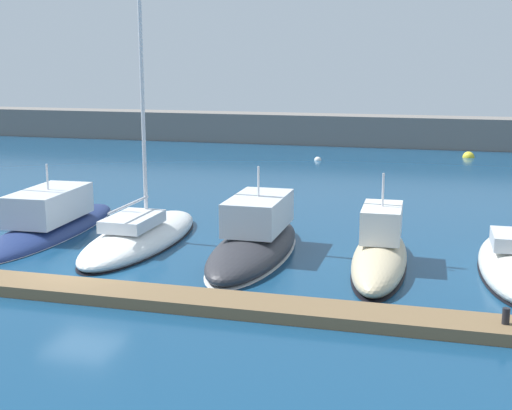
{
  "coord_description": "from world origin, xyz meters",
  "views": [
    {
      "loc": [
        11.61,
        -20.34,
        7.25
      ],
      "look_at": [
        5.32,
        3.0,
        2.18
      ],
      "focal_mm": 49.18,
      "sensor_mm": 36.0,
      "label": 1
    }
  ],
  "objects_px": {
    "sailboat_white_fifth": "(141,235)",
    "mooring_buoy_yellow": "(468,157)",
    "dock_bollard": "(506,316)",
    "motorboat_navy_fourth": "(51,223)",
    "mooring_buoy_white": "(318,160)",
    "motorboat_charcoal_sixth": "(255,240)",
    "motorboat_sand_seventh": "(380,253)"
  },
  "relations": [
    {
      "from": "motorboat_navy_fourth",
      "to": "mooring_buoy_yellow",
      "type": "xyz_separation_m",
      "value": [
        17.75,
        28.62,
        -0.4
      ]
    },
    {
      "from": "motorboat_sand_seventh",
      "to": "mooring_buoy_white",
      "type": "xyz_separation_m",
      "value": [
        -6.82,
        25.66,
        -0.52
      ]
    },
    {
      "from": "mooring_buoy_yellow",
      "to": "motorboat_navy_fourth",
      "type": "bearing_deg",
      "value": -121.81
    },
    {
      "from": "motorboat_charcoal_sixth",
      "to": "dock_bollard",
      "type": "height_order",
      "value": "motorboat_charcoal_sixth"
    },
    {
      "from": "dock_bollard",
      "to": "sailboat_white_fifth",
      "type": "bearing_deg",
      "value": 154.68
    },
    {
      "from": "motorboat_charcoal_sixth",
      "to": "dock_bollard",
      "type": "bearing_deg",
      "value": -125.23
    },
    {
      "from": "mooring_buoy_yellow",
      "to": "dock_bollard",
      "type": "distance_m",
      "value": 35.67
    },
    {
      "from": "sailboat_white_fifth",
      "to": "mooring_buoy_white",
      "type": "xyz_separation_m",
      "value": [
        2.69,
        24.9,
        -0.33
      ]
    },
    {
      "from": "sailboat_white_fifth",
      "to": "mooring_buoy_yellow",
      "type": "relative_size",
      "value": 18.95
    },
    {
      "from": "mooring_buoy_white",
      "to": "dock_bollard",
      "type": "xyz_separation_m",
      "value": [
        10.62,
        -31.2,
        0.58
      ]
    },
    {
      "from": "sailboat_white_fifth",
      "to": "mooring_buoy_white",
      "type": "relative_size",
      "value": 32.23
    },
    {
      "from": "sailboat_white_fifth",
      "to": "motorboat_sand_seventh",
      "type": "distance_m",
      "value": 9.54
    },
    {
      "from": "motorboat_charcoal_sixth",
      "to": "mooring_buoy_white",
      "type": "height_order",
      "value": "motorboat_charcoal_sixth"
    },
    {
      "from": "motorboat_navy_fourth",
      "to": "motorboat_charcoal_sixth",
      "type": "xyz_separation_m",
      "value": [
        9.27,
        -1.08,
        0.17
      ]
    },
    {
      "from": "motorboat_sand_seventh",
      "to": "mooring_buoy_white",
      "type": "height_order",
      "value": "motorboat_sand_seventh"
    },
    {
      "from": "sailboat_white_fifth",
      "to": "motorboat_navy_fourth",
      "type": "bearing_deg",
      "value": 81.22
    },
    {
      "from": "mooring_buoy_white",
      "to": "motorboat_sand_seventh",
      "type": "bearing_deg",
      "value": -75.12
    },
    {
      "from": "sailboat_white_fifth",
      "to": "mooring_buoy_white",
      "type": "bearing_deg",
      "value": -5.5
    },
    {
      "from": "motorboat_navy_fourth",
      "to": "motorboat_charcoal_sixth",
      "type": "bearing_deg",
      "value": -99.05
    },
    {
      "from": "motorboat_sand_seventh",
      "to": "motorboat_charcoal_sixth",
      "type": "bearing_deg",
      "value": 83.24
    },
    {
      "from": "motorboat_navy_fourth",
      "to": "sailboat_white_fifth",
      "type": "bearing_deg",
      "value": -101.85
    },
    {
      "from": "dock_bollard",
      "to": "mooring_buoy_white",
      "type": "bearing_deg",
      "value": 108.8
    },
    {
      "from": "sailboat_white_fifth",
      "to": "mooring_buoy_yellow",
      "type": "bearing_deg",
      "value": -23.7
    },
    {
      "from": "motorboat_charcoal_sixth",
      "to": "mooring_buoy_white",
      "type": "relative_size",
      "value": 16.85
    },
    {
      "from": "motorboat_sand_seventh",
      "to": "dock_bollard",
      "type": "bearing_deg",
      "value": -147.29
    },
    {
      "from": "motorboat_sand_seventh",
      "to": "motorboat_navy_fourth",
      "type": "bearing_deg",
      "value": 82.16
    },
    {
      "from": "motorboat_charcoal_sixth",
      "to": "motorboat_sand_seventh",
      "type": "xyz_separation_m",
      "value": [
        4.69,
        -0.41,
        -0.06
      ]
    },
    {
      "from": "mooring_buoy_yellow",
      "to": "sailboat_white_fifth",
      "type": "bearing_deg",
      "value": -114.37
    },
    {
      "from": "mooring_buoy_white",
      "to": "mooring_buoy_yellow",
      "type": "relative_size",
      "value": 0.59
    },
    {
      "from": "motorboat_charcoal_sixth",
      "to": "motorboat_sand_seventh",
      "type": "relative_size",
      "value": 1.11
    },
    {
      "from": "motorboat_charcoal_sixth",
      "to": "motorboat_sand_seventh",
      "type": "height_order",
      "value": "motorboat_sand_seventh"
    },
    {
      "from": "motorboat_sand_seventh",
      "to": "mooring_buoy_white",
      "type": "bearing_deg",
      "value": 13.16
    }
  ]
}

